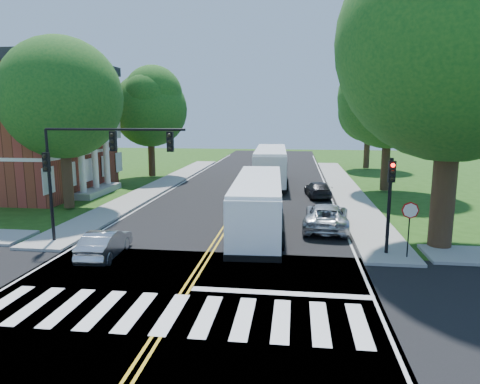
% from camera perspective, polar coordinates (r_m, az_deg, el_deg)
% --- Properties ---
extents(ground, '(140.00, 140.00, 0.00)m').
position_cam_1_polar(ground, '(15.15, -8.64, -14.94)').
color(ground, '#1E4511').
rests_on(ground, ground).
extents(road, '(14.00, 96.00, 0.01)m').
position_cam_1_polar(road, '(32.06, 0.19, -1.36)').
color(road, black).
rests_on(road, ground).
extents(cross_road, '(60.00, 12.00, 0.01)m').
position_cam_1_polar(cross_road, '(15.15, -8.64, -14.92)').
color(cross_road, black).
rests_on(cross_road, ground).
extents(center_line, '(0.36, 70.00, 0.01)m').
position_cam_1_polar(center_line, '(35.96, 0.98, -0.09)').
color(center_line, gold).
rests_on(center_line, road).
extents(edge_line_w, '(0.12, 70.00, 0.01)m').
position_cam_1_polar(edge_line_w, '(37.31, -9.45, 0.15)').
color(edge_line_w, silver).
rests_on(edge_line_w, road).
extents(edge_line_e, '(0.12, 70.00, 0.01)m').
position_cam_1_polar(edge_line_e, '(35.86, 11.84, -0.33)').
color(edge_line_e, silver).
rests_on(edge_line_e, road).
extents(crosswalk, '(12.60, 3.00, 0.01)m').
position_cam_1_polar(crosswalk, '(14.71, -9.19, -15.69)').
color(crosswalk, silver).
rests_on(crosswalk, road).
extents(stop_bar, '(6.60, 0.40, 0.01)m').
position_cam_1_polar(stop_bar, '(16.09, 5.41, -13.26)').
color(stop_bar, silver).
rests_on(stop_bar, road).
extents(sidewalk_nw, '(2.60, 40.00, 0.15)m').
position_cam_1_polar(sidewalk_nw, '(40.57, -10.27, 1.01)').
color(sidewalk_nw, gray).
rests_on(sidewalk_nw, ground).
extents(sidewalk_ne, '(2.60, 40.00, 0.15)m').
position_cam_1_polar(sidewalk_ne, '(38.93, 13.72, 0.50)').
color(sidewalk_ne, gray).
rests_on(sidewalk_ne, ground).
extents(tree_ne_big, '(10.80, 10.80, 14.91)m').
position_cam_1_polar(tree_ne_big, '(22.55, 26.88, 17.32)').
color(tree_ne_big, '#302313').
rests_on(tree_ne_big, ground).
extents(tree_west_near, '(8.00, 8.00, 11.40)m').
position_cam_1_polar(tree_west_near, '(31.26, -22.68, 11.45)').
color(tree_west_near, '#302313').
rests_on(tree_west_near, ground).
extents(tree_west_far, '(7.60, 7.60, 10.67)m').
position_cam_1_polar(tree_west_far, '(45.68, -11.92, 10.68)').
color(tree_west_far, '#302313').
rests_on(tree_west_far, ground).
extents(tree_east_mid, '(8.40, 8.40, 11.93)m').
position_cam_1_polar(tree_east_mid, '(37.96, 19.29, 11.79)').
color(tree_east_mid, '#302313').
rests_on(tree_east_mid, ground).
extents(tree_east_far, '(7.20, 7.20, 10.34)m').
position_cam_1_polar(tree_east_far, '(53.86, 16.80, 10.21)').
color(tree_east_far, '#302313').
rests_on(tree_east_far, ground).
extents(signal_nw, '(7.15, 0.46, 5.66)m').
position_cam_1_polar(signal_nw, '(21.99, -19.12, 4.32)').
color(signal_nw, black).
rests_on(signal_nw, ground).
extents(signal_ne, '(0.30, 0.46, 4.40)m').
position_cam_1_polar(signal_ne, '(20.36, 19.38, -0.14)').
color(signal_ne, black).
rests_on(signal_ne, ground).
extents(stop_sign, '(0.76, 0.08, 2.53)m').
position_cam_1_polar(stop_sign, '(20.28, 21.71, -3.01)').
color(stop_sign, black).
rests_on(stop_sign, ground).
extents(bus_lead, '(3.21, 11.72, 3.00)m').
position_cam_1_polar(bus_lead, '(23.83, 2.43, -1.49)').
color(bus_lead, white).
rests_on(bus_lead, road).
extents(bus_follow, '(3.56, 13.09, 3.36)m').
position_cam_1_polar(bus_follow, '(40.57, 4.11, 3.59)').
color(bus_follow, white).
rests_on(bus_follow, road).
extents(hatchback, '(1.57, 3.91, 1.26)m').
position_cam_1_polar(hatchback, '(20.60, -17.57, -6.56)').
color(hatchback, '#A6A9AD').
rests_on(hatchback, road).
extents(suv, '(2.85, 5.45, 1.47)m').
position_cam_1_polar(suv, '(24.83, 11.44, -3.22)').
color(suv, silver).
rests_on(suv, road).
extents(dark_sedan, '(2.20, 4.41, 1.23)m').
position_cam_1_polar(dark_sedan, '(34.45, 10.33, 0.33)').
color(dark_sedan, black).
rests_on(dark_sedan, road).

